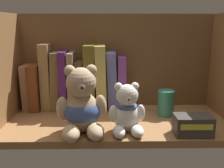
# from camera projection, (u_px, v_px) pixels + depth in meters

# --- Properties ---
(shelf_board) EXTENTS (0.66, 0.29, 0.02)m
(shelf_board) POSITION_uv_depth(u_px,v_px,m) (117.00, 123.00, 0.79)
(shelf_board) COLOR olive
(shelf_board) RESTS_ON ground
(shelf_back_panel) EXTENTS (0.68, 0.01, 0.34)m
(shelf_back_panel) POSITION_uv_depth(u_px,v_px,m) (116.00, 64.00, 0.90)
(shelf_back_panel) COLOR brown
(shelf_back_panel) RESTS_ON ground
(shelf_side_panel_left) EXTENTS (0.02, 0.32, 0.34)m
(shelf_side_panel_left) POSITION_uv_depth(u_px,v_px,m) (2.00, 72.00, 0.75)
(shelf_side_panel_left) COLOR olive
(shelf_side_panel_left) RESTS_ON ground
(book_0) EXTENTS (0.02, 0.11, 0.15)m
(book_0) POSITION_uv_depth(u_px,v_px,m) (29.00, 86.00, 0.89)
(book_0) COLOR #90654D
(book_0) RESTS_ON shelf_board
(book_1) EXTENTS (0.03, 0.13, 0.15)m
(book_1) POSITION_uv_depth(u_px,v_px,m) (37.00, 86.00, 0.89)
(book_1) COLOR brown
(book_1) RESTS_ON shelf_board
(book_2) EXTENTS (0.03, 0.09, 0.22)m
(book_2) POSITION_uv_depth(u_px,v_px,m) (47.00, 76.00, 0.88)
(book_2) COLOR #9B7C4D
(book_2) RESTS_ON shelf_board
(book_3) EXTENTS (0.03, 0.10, 0.20)m
(book_3) POSITION_uv_depth(u_px,v_px,m) (57.00, 80.00, 0.88)
(book_3) COLOR brown
(book_3) RESTS_ON shelf_board
(book_4) EXTENTS (0.02, 0.13, 0.20)m
(book_4) POSITION_uv_depth(u_px,v_px,m) (65.00, 80.00, 0.88)
(book_4) COLOR #501E67
(book_4) RESTS_ON shelf_board
(book_5) EXTENTS (0.02, 0.14, 0.19)m
(book_5) POSITION_uv_depth(u_px,v_px,m) (73.00, 80.00, 0.88)
(book_5) COLOR #8A7659
(book_5) RESTS_ON shelf_board
(book_6) EXTENTS (0.03, 0.11, 0.16)m
(book_6) POSITION_uv_depth(u_px,v_px,m) (80.00, 85.00, 0.89)
(book_6) COLOR brown
(book_6) RESTS_ON shelf_board
(book_7) EXTENTS (0.04, 0.13, 0.22)m
(book_7) POSITION_uv_depth(u_px,v_px,m) (90.00, 77.00, 0.88)
(book_7) COLOR brown
(book_7) RESTS_ON shelf_board
(book_8) EXTENTS (0.04, 0.14, 0.22)m
(book_8) POSITION_uv_depth(u_px,v_px,m) (101.00, 77.00, 0.88)
(book_8) COLOR tan
(book_8) RESTS_ON shelf_board
(book_9) EXTENTS (0.04, 0.09, 0.20)m
(book_9) POSITION_uv_depth(u_px,v_px,m) (112.00, 80.00, 0.89)
(book_9) COLOR #6265A7
(book_9) RESTS_ON shelf_board
(book_10) EXTENTS (0.03, 0.09, 0.18)m
(book_10) POSITION_uv_depth(u_px,v_px,m) (121.00, 82.00, 0.89)
(book_10) COLOR #7B3B99
(book_10) RESTS_ON shelf_board
(teddy_bear_larger) EXTENTS (0.14, 0.14, 0.18)m
(teddy_bear_larger) POSITION_uv_depth(u_px,v_px,m) (82.00, 107.00, 0.68)
(teddy_bear_larger) COLOR tan
(teddy_bear_larger) RESTS_ON shelf_board
(teddy_bear_smaller) EXTENTS (0.10, 0.10, 0.14)m
(teddy_bear_smaller) POSITION_uv_depth(u_px,v_px,m) (127.00, 111.00, 0.69)
(teddy_bear_smaller) COLOR white
(teddy_bear_smaller) RESTS_ON shelf_board
(pillar_candle) EXTENTS (0.05, 0.05, 0.08)m
(pillar_candle) POSITION_uv_depth(u_px,v_px,m) (166.00, 103.00, 0.82)
(pillar_candle) COLOR #2D7A66
(pillar_candle) RESTS_ON shelf_board
(small_product_box) EXTENTS (0.10, 0.06, 0.05)m
(small_product_box) POSITION_uv_depth(u_px,v_px,m) (193.00, 125.00, 0.68)
(small_product_box) COLOR #38332D
(small_product_box) RESTS_ON shelf_board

